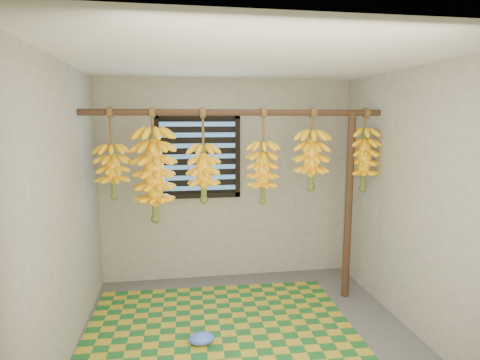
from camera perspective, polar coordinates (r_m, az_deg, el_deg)
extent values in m
cube|color=#505050|center=(3.83, 1.43, -21.77)|extent=(3.00, 3.00, 0.01)
cube|color=silver|center=(3.34, 1.59, 16.74)|extent=(3.00, 3.00, 0.01)
cube|color=gray|center=(4.85, -1.82, -0.06)|extent=(3.00, 0.01, 2.40)
cube|color=gray|center=(3.44, -24.01, -4.45)|extent=(0.01, 3.00, 2.40)
cube|color=gray|center=(3.95, 23.53, -2.81)|extent=(0.01, 3.00, 2.40)
cube|color=black|center=(4.75, -5.99, 3.36)|extent=(1.00, 0.04, 1.00)
cylinder|color=#432D1D|center=(3.99, -0.35, 9.59)|extent=(3.00, 0.06, 0.06)
cylinder|color=#432D1D|center=(4.44, 15.17, -3.80)|extent=(0.08, 0.08, 2.00)
cube|color=#1B5C26|center=(3.94, -2.79, -20.67)|extent=(2.53, 2.05, 0.01)
ellipsoid|color=#4062EF|center=(3.74, -5.49, -21.53)|extent=(0.25, 0.19, 0.09)
cylinder|color=brown|center=(3.99, -17.90, 7.07)|extent=(0.02, 0.02, 0.35)
cylinder|color=#4C5923|center=(4.02, -17.64, 1.51)|extent=(0.05, 0.05, 0.49)
cylinder|color=brown|center=(3.95, -12.34, 8.35)|extent=(0.02, 0.02, 0.20)
cylinder|color=#4C5923|center=(3.98, -12.10, 1.01)|extent=(0.07, 0.07, 0.87)
cylinder|color=brown|center=(3.95, -5.29, 7.37)|extent=(0.02, 0.02, 0.36)
cylinder|color=#4C5923|center=(3.99, -5.21, 1.29)|extent=(0.06, 0.06, 0.54)
cylinder|color=brown|center=(4.04, 3.32, 7.58)|extent=(0.02, 0.02, 0.34)
cylinder|color=#4C5923|center=(4.07, 3.27, 1.38)|extent=(0.05, 0.05, 0.60)
cylinder|color=brown|center=(4.18, 10.28, 8.21)|extent=(0.02, 0.02, 0.24)
cylinder|color=#4C5923|center=(4.20, 10.14, 3.11)|extent=(0.06, 0.06, 0.57)
cylinder|color=brown|center=(4.41, 17.45, 8.12)|extent=(0.02, 0.02, 0.21)
cylinder|color=#4C5923|center=(4.43, 17.22, 3.07)|extent=(0.06, 0.06, 0.63)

